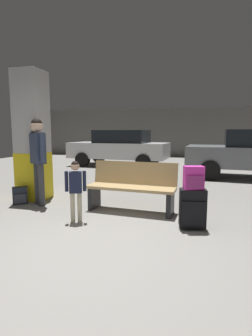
# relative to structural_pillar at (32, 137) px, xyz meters

# --- Properties ---
(ground_plane) EXTENTS (18.00, 18.00, 0.10)m
(ground_plane) POSITION_rel_structural_pillar_xyz_m (2.10, 1.90, -1.38)
(ground_plane) COLOR gray
(garage_back_wall) EXTENTS (18.00, 0.12, 2.80)m
(garage_back_wall) POSITION_rel_structural_pillar_xyz_m (2.10, 10.76, 0.07)
(garage_back_wall) COLOR slate
(garage_back_wall) RESTS_ON ground_plane
(structural_pillar) EXTENTS (0.57, 0.57, 2.69)m
(structural_pillar) POSITION_rel_structural_pillar_xyz_m (0.00, 0.00, 0.00)
(structural_pillar) COLOR yellow
(structural_pillar) RESTS_ON ground_plane
(bench) EXTENTS (1.64, 0.66, 0.89)m
(bench) POSITION_rel_structural_pillar_xyz_m (2.23, -0.34, -0.89)
(bench) COLOR tan
(bench) RESTS_ON ground_plane
(suitcase) EXTENTS (0.41, 0.28, 0.60)m
(suitcase) POSITION_rel_structural_pillar_xyz_m (3.32, -1.04, -1.01)
(suitcase) COLOR black
(suitcase) RESTS_ON ground_plane
(backpack_bright) EXTENTS (0.31, 0.25, 0.34)m
(backpack_bright) POSITION_rel_structural_pillar_xyz_m (3.32, -1.04, -0.56)
(backpack_bright) COLOR #D833A5
(backpack_bright) RESTS_ON suitcase
(child) EXTENTS (0.32, 0.19, 0.99)m
(child) POSITION_rel_structural_pillar_xyz_m (1.51, -1.17, -0.73)
(child) COLOR beige
(child) RESTS_ON ground_plane
(adult) EXTENTS (0.48, 0.39, 1.69)m
(adult) POSITION_rel_structural_pillar_xyz_m (0.38, -0.41, -0.29)
(adult) COLOR #38383D
(adult) RESTS_ON ground_plane
(backpack_dark_floor) EXTENTS (0.32, 0.30, 0.34)m
(backpack_dark_floor) POSITION_rel_structural_pillar_xyz_m (-0.05, -0.44, -1.17)
(backpack_dark_floor) COLOR #1E232D
(backpack_dark_floor) RESTS_ON ground_plane
(parked_car_far) EXTENTS (4.22, 2.05, 1.51)m
(parked_car_far) POSITION_rel_structural_pillar_xyz_m (0.28, 5.84, -0.53)
(parked_car_far) COLOR silver
(parked_car_far) RESTS_ON ground_plane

